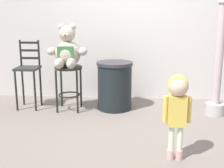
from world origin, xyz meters
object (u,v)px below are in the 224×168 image
object	(u,v)px
teddy_bear	(67,51)
trash_bin	(115,85)
bar_stool_with_teddy	(69,78)
bar_chair_empty	(28,71)
child_walking	(178,99)
lamppost	(221,39)

from	to	relation	value
teddy_bear	trash_bin	world-z (taller)	teddy_bear
trash_bin	bar_stool_with_teddy	bearing A→B (deg)	-171.77
bar_chair_empty	teddy_bear	bearing A→B (deg)	-9.37
child_walking	lamppost	xyz separation A→B (m)	(0.81, 1.52, 0.49)
trash_bin	lamppost	bearing A→B (deg)	-7.09
trash_bin	lamppost	distance (m)	1.76
bar_stool_with_teddy	lamppost	bearing A→B (deg)	-2.23
lamppost	bar_chair_empty	xyz separation A→B (m)	(-2.99, 0.17, -0.56)
child_walking	lamppost	world-z (taller)	lamppost
trash_bin	lamppost	xyz separation A→B (m)	(1.57, -0.20, 0.78)
bar_stool_with_teddy	bar_chair_empty	xyz separation A→B (m)	(-0.68, 0.08, 0.09)
child_walking	lamppost	distance (m)	1.79
trash_bin	child_walking	bearing A→B (deg)	-66.12
teddy_bear	child_walking	xyz separation A→B (m)	(1.49, -1.58, -0.29)
child_walking	bar_chair_empty	world-z (taller)	bar_chair_empty
child_walking	trash_bin	size ratio (longest dim) A/B	1.19
bar_stool_with_teddy	child_walking	world-z (taller)	child_walking
child_walking	trash_bin	distance (m)	1.90
bar_stool_with_teddy	lamppost	world-z (taller)	lamppost
child_walking	trash_bin	xyz separation A→B (m)	(-0.76, 1.71, -0.28)
teddy_bear	bar_chair_empty	bearing A→B (deg)	170.63
child_walking	bar_stool_with_teddy	bearing A→B (deg)	-69.45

